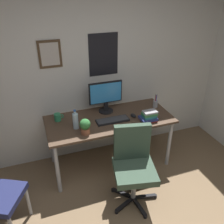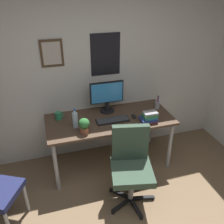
{
  "view_description": "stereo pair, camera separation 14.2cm",
  "coord_description": "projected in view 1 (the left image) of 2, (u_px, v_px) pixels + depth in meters",
  "views": [
    {
      "loc": [
        -0.66,
        -0.91,
        2.37
      ],
      "look_at": [
        0.24,
        1.6,
        0.9
      ],
      "focal_mm": 38.83,
      "sensor_mm": 36.0,
      "label": 1
    },
    {
      "loc": [
        -0.52,
        -0.95,
        2.37
      ],
      "look_at": [
        0.24,
        1.6,
        0.9
      ],
      "focal_mm": 38.83,
      "sensor_mm": 36.0,
      "label": 2
    }
  ],
  "objects": [
    {
      "name": "book_stack_left",
      "position": [
        149.0,
        116.0,
        3.12
      ],
      "size": [
        0.21,
        0.17,
        0.14
      ],
      "color": "#B22D28",
      "rests_on": "desk"
    },
    {
      "name": "keyboard",
      "position": [
        113.0,
        120.0,
        3.13
      ],
      "size": [
        0.43,
        0.15,
        0.03
      ],
      "color": "black",
      "rests_on": "desk"
    },
    {
      "name": "desk",
      "position": [
        109.0,
        123.0,
        3.23
      ],
      "size": [
        1.66,
        0.73,
        0.75
      ],
      "color": "#4C3828",
      "rests_on": "ground_plane"
    },
    {
      "name": "monitor",
      "position": [
        106.0,
        96.0,
        3.26
      ],
      "size": [
        0.46,
        0.2,
        0.43
      ],
      "color": "black",
      "rests_on": "desk"
    },
    {
      "name": "pen_cup",
      "position": [
        155.0,
        103.0,
        3.46
      ],
      "size": [
        0.07,
        0.07,
        0.2
      ],
      "color": "#9EA0A5",
      "rests_on": "desk"
    },
    {
      "name": "office_chair",
      "position": [
        133.0,
        162.0,
        2.77
      ],
      "size": [
        0.58,
        0.58,
        0.95
      ],
      "color": "#334738",
      "rests_on": "ground_plane"
    },
    {
      "name": "wall_back",
      "position": [
        81.0,
        70.0,
        3.23
      ],
      "size": [
        4.4,
        0.1,
        2.6
      ],
      "color": "silver",
      "rests_on": "ground_plane"
    },
    {
      "name": "computer_mouse",
      "position": [
        133.0,
        115.0,
        3.23
      ],
      "size": [
        0.06,
        0.11,
        0.04
      ],
      "color": "black",
      "rests_on": "desk"
    },
    {
      "name": "coffee_mug_near",
      "position": [
        58.0,
        117.0,
        3.13
      ],
      "size": [
        0.12,
        0.09,
        0.1
      ],
      "color": "#2D8C59",
      "rests_on": "desk"
    },
    {
      "name": "water_bottle",
      "position": [
        75.0,
        121.0,
        2.94
      ],
      "size": [
        0.07,
        0.07,
        0.25
      ],
      "color": "silver",
      "rests_on": "desk"
    },
    {
      "name": "potted_plant",
      "position": [
        85.0,
        126.0,
        2.84
      ],
      "size": [
        0.13,
        0.13,
        0.19
      ],
      "color": "brown",
      "rests_on": "desk"
    }
  ]
}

